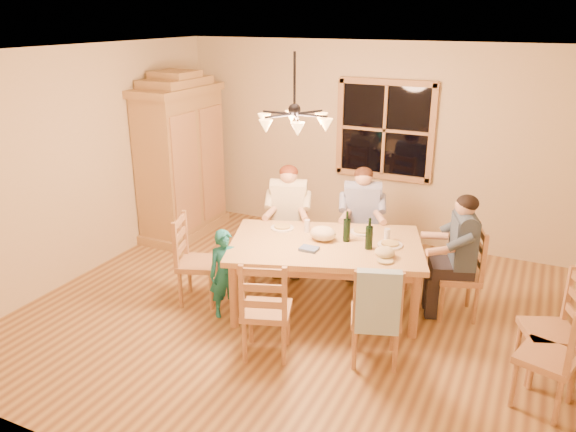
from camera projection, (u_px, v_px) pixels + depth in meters
The scene contains 31 objects.
floor at pixel (294, 313), 6.01m from camera, with size 5.50×5.50×0.00m, color brown.
ceiling at pixel (295, 51), 5.09m from camera, with size 5.50×5.00×0.02m, color white.
wall_back at pixel (370, 143), 7.68m from camera, with size 5.50×0.02×2.70m, color beige.
wall_left at pixel (84, 163), 6.66m from camera, with size 0.02×5.00×2.70m, color beige.
window at pixel (385, 130), 7.50m from camera, with size 1.30×0.06×1.30m.
chandelier at pixel (294, 120), 5.31m from camera, with size 0.77×0.68×0.71m.
armoire at pixel (182, 162), 7.88m from camera, with size 0.66×1.40×2.30m.
dining_table at pixel (326, 251), 5.91m from camera, with size 2.28×1.80×0.76m.
chair_far_left at pixel (289, 246), 6.96m from camera, with size 0.55×0.54×0.99m.
chair_far_right at pixel (360, 249), 6.87m from camera, with size 0.55×0.54×0.99m.
chair_near_left at pixel (267, 325), 5.21m from camera, with size 0.55×0.54×0.99m.
chair_near_right at pixel (375, 331), 5.11m from camera, with size 0.55×0.54×0.99m.
chair_end_left at pixel (200, 276), 6.18m from camera, with size 0.54×0.55×0.99m.
chair_end_right at pixel (456, 288), 5.89m from camera, with size 0.54×0.55×0.99m.
adult_woman at pixel (289, 205), 6.78m from camera, with size 0.50×0.52×0.87m.
adult_plaid_man at pixel (362, 208), 6.69m from camera, with size 0.50×0.52×0.87m.
adult_slate_man at pixel (462, 241), 5.71m from camera, with size 0.52×0.50×0.87m.
towel at pixel (378, 302), 4.79m from camera, with size 0.38×0.10×0.58m, color #9BC2D2.
wine_bottle_a at pixel (347, 226), 5.87m from camera, with size 0.08×0.08×0.33m, color black.
wine_bottle_b at pixel (369, 234), 5.67m from camera, with size 0.08×0.08×0.33m, color black.
plate_woman at pixel (282, 228), 6.25m from camera, with size 0.26×0.26×0.02m, color white.
plate_plaid at pixel (362, 232), 6.14m from camera, with size 0.26×0.26×0.02m, color white.
plate_slate at pixel (390, 245), 5.80m from camera, with size 0.26×0.26×0.02m, color white.
wine_glass_a at pixel (307, 226), 6.14m from camera, with size 0.06×0.06×0.14m, color silver.
wine_glass_b at pixel (387, 235), 5.90m from camera, with size 0.06×0.06×0.14m, color silver.
cap at pixel (385, 252), 5.51m from camera, with size 0.20×0.20×0.11m, color tan.
napkin at pixel (309, 249), 5.69m from camera, with size 0.18×0.14×0.03m, color #546A9A.
cloth_bundle at pixel (323, 233), 5.92m from camera, with size 0.28×0.22×0.15m, color #C9BB91.
child at pixel (226, 274), 5.82m from camera, with size 0.35×0.23×0.96m, color #1B7479.
chair_spare_front at pixel (544, 373), 4.51m from camera, with size 0.53×0.54×0.99m.
chair_spare_back at pixel (546, 347), 4.86m from camera, with size 0.56×0.57×0.99m.
Camera 1 is at (2.21, -4.82, 3.03)m, focal length 35.00 mm.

